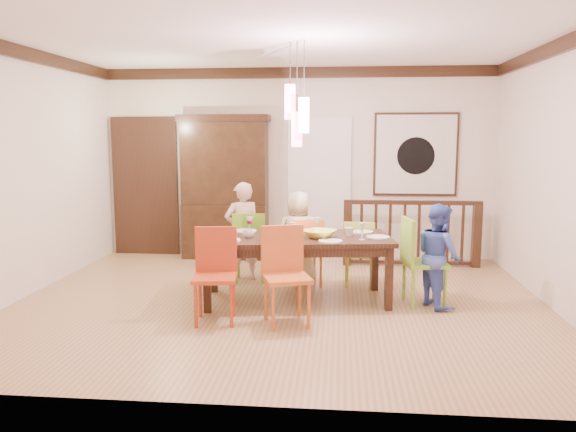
# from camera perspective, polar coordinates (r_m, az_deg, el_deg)

# --- Properties ---
(floor) EXTENTS (6.00, 6.00, 0.00)m
(floor) POSITION_cam_1_polar(r_m,az_deg,el_deg) (6.49, -0.87, -8.70)
(floor) COLOR #977649
(floor) RESTS_ON ground
(ceiling) EXTENTS (6.00, 6.00, 0.00)m
(ceiling) POSITION_cam_1_polar(r_m,az_deg,el_deg) (6.29, -0.93, 17.48)
(ceiling) COLOR white
(ceiling) RESTS_ON wall_back
(wall_back) EXTENTS (6.00, 0.00, 6.00)m
(wall_back) POSITION_cam_1_polar(r_m,az_deg,el_deg) (8.71, 0.90, 5.33)
(wall_back) COLOR beige
(wall_back) RESTS_ON floor
(wall_left) EXTENTS (0.00, 5.00, 5.00)m
(wall_left) POSITION_cam_1_polar(r_m,az_deg,el_deg) (7.20, -25.44, 3.94)
(wall_left) COLOR beige
(wall_left) RESTS_ON floor
(wall_right) EXTENTS (0.00, 5.00, 5.00)m
(wall_right) POSITION_cam_1_polar(r_m,az_deg,el_deg) (6.61, 25.98, 3.59)
(wall_right) COLOR beige
(wall_right) RESTS_ON floor
(crown_molding) EXTENTS (6.00, 5.00, 0.16)m
(crown_molding) POSITION_cam_1_polar(r_m,az_deg,el_deg) (6.28, -0.93, 16.75)
(crown_molding) COLOR black
(crown_molding) RESTS_ON wall_back
(panel_door) EXTENTS (1.04, 0.07, 2.24)m
(panel_door) POSITION_cam_1_polar(r_m,az_deg,el_deg) (9.19, -14.24, 2.73)
(panel_door) COLOR black
(panel_door) RESTS_ON wall_back
(white_doorway) EXTENTS (0.97, 0.05, 2.22)m
(white_doorway) POSITION_cam_1_polar(r_m,az_deg,el_deg) (8.68, 3.18, 2.66)
(white_doorway) COLOR silver
(white_doorway) RESTS_ON wall_back
(painting) EXTENTS (1.25, 0.06, 1.25)m
(painting) POSITION_cam_1_polar(r_m,az_deg,el_deg) (8.71, 12.84, 6.11)
(painting) COLOR black
(painting) RESTS_ON wall_back
(pendant_cluster) EXTENTS (0.27, 0.21, 1.14)m
(pendant_cluster) POSITION_cam_1_polar(r_m,az_deg,el_deg) (6.26, 0.91, 10.22)
(pendant_cluster) COLOR #FF4C69
(pendant_cluster) RESTS_ON ceiling
(dining_table) EXTENTS (2.22, 1.23, 0.75)m
(dining_table) POSITION_cam_1_polar(r_m,az_deg,el_deg) (6.38, 0.88, -2.82)
(dining_table) COLOR black
(dining_table) RESTS_ON floor
(chair_far_left) EXTENTS (0.45, 0.45, 0.91)m
(chair_far_left) POSITION_cam_1_polar(r_m,az_deg,el_deg) (7.28, -3.89, -2.60)
(chair_far_left) COLOR #6AA921
(chair_far_left) RESTS_ON floor
(chair_far_mid) EXTENTS (0.49, 0.49, 0.87)m
(chair_far_mid) POSITION_cam_1_polar(r_m,az_deg,el_deg) (7.06, 1.80, -3.16)
(chair_far_mid) COLOR orange
(chair_far_mid) RESTS_ON floor
(chair_far_right) EXTENTS (0.40, 0.40, 0.83)m
(chair_far_right) POSITION_cam_1_polar(r_m,az_deg,el_deg) (7.13, 7.26, -3.25)
(chair_far_right) COLOR #B8CD35
(chair_far_right) RESTS_ON floor
(chair_near_left) EXTENTS (0.48, 0.48, 0.95)m
(chair_near_left) POSITION_cam_1_polar(r_m,az_deg,el_deg) (5.72, -7.46, -5.43)
(chair_near_left) COLOR #A33317
(chair_near_left) RESTS_ON floor
(chair_near_mid) EXTENTS (0.56, 0.56, 0.98)m
(chair_near_mid) POSITION_cam_1_polar(r_m,az_deg,el_deg) (5.60, -0.13, -5.48)
(chair_near_mid) COLOR #BA5623
(chair_near_mid) RESTS_ON floor
(chair_end_right) EXTENTS (0.51, 0.51, 0.98)m
(chair_end_right) POSITION_cam_1_polar(r_m,az_deg,el_deg) (6.43, 13.74, -3.93)
(chair_end_right) COLOR #7AB632
(chair_end_right) RESTS_ON floor
(china_hutch) EXTENTS (1.39, 0.46, 2.20)m
(china_hutch) POSITION_cam_1_polar(r_m,az_deg,el_deg) (8.69, -6.41, 2.98)
(china_hutch) COLOR black
(china_hutch) RESTS_ON floor
(balustrade) EXTENTS (1.97, 0.12, 0.96)m
(balustrade) POSITION_cam_1_polar(r_m,az_deg,el_deg) (8.30, 12.44, -1.61)
(balustrade) COLOR black
(balustrade) RESTS_ON floor
(person_far_left) EXTENTS (0.56, 0.48, 1.29)m
(person_far_left) POSITION_cam_1_polar(r_m,az_deg,el_deg) (7.34, -4.65, -1.57)
(person_far_left) COLOR beige
(person_far_left) RESTS_ON floor
(person_far_mid) EXTENTS (0.61, 0.43, 1.19)m
(person_far_mid) POSITION_cam_1_polar(r_m,az_deg,el_deg) (7.23, 1.07, -2.11)
(person_far_mid) COLOR beige
(person_far_mid) RESTS_ON floor
(person_end_right) EXTENTS (0.61, 0.68, 1.15)m
(person_end_right) POSITION_cam_1_polar(r_m,az_deg,el_deg) (6.41, 15.04, -3.87)
(person_end_right) COLOR #4560C3
(person_end_right) RESTS_ON floor
(serving_bowl) EXTENTS (0.46, 0.46, 0.09)m
(serving_bowl) POSITION_cam_1_polar(r_m,az_deg,el_deg) (6.29, 3.25, -1.82)
(serving_bowl) COLOR yellow
(serving_bowl) RESTS_ON dining_table
(small_bowl) EXTENTS (0.24, 0.24, 0.06)m
(small_bowl) POSITION_cam_1_polar(r_m,az_deg,el_deg) (6.41, -0.14, -1.72)
(small_bowl) COLOR white
(small_bowl) RESTS_ON dining_table
(cup_left) EXTENTS (0.13, 0.13, 0.10)m
(cup_left) POSITION_cam_1_polar(r_m,az_deg,el_deg) (6.29, -4.05, -1.77)
(cup_left) COLOR silver
(cup_left) RESTS_ON dining_table
(cup_right) EXTENTS (0.14, 0.14, 0.10)m
(cup_right) POSITION_cam_1_polar(r_m,az_deg,el_deg) (6.41, 6.26, -1.60)
(cup_right) COLOR silver
(cup_right) RESTS_ON dining_table
(plate_far_left) EXTENTS (0.26, 0.26, 0.01)m
(plate_far_left) POSITION_cam_1_polar(r_m,az_deg,el_deg) (6.71, -4.31, -1.51)
(plate_far_left) COLOR white
(plate_far_left) RESTS_ON dining_table
(plate_far_mid) EXTENTS (0.26, 0.26, 0.01)m
(plate_far_mid) POSITION_cam_1_polar(r_m,az_deg,el_deg) (6.67, 1.70, -1.54)
(plate_far_mid) COLOR white
(plate_far_mid) RESTS_ON dining_table
(plate_far_right) EXTENTS (0.26, 0.26, 0.01)m
(plate_far_right) POSITION_cam_1_polar(r_m,az_deg,el_deg) (6.68, 7.56, -1.59)
(plate_far_right) COLOR white
(plate_far_right) RESTS_ON dining_table
(plate_near_left) EXTENTS (0.26, 0.26, 0.01)m
(plate_near_left) POSITION_cam_1_polar(r_m,az_deg,el_deg) (6.13, -6.05, -2.46)
(plate_near_left) COLOR white
(plate_near_left) RESTS_ON dining_table
(plate_near_mid) EXTENTS (0.26, 0.26, 0.01)m
(plate_near_mid) POSITION_cam_1_polar(r_m,az_deg,el_deg) (6.06, 4.34, -2.56)
(plate_near_mid) COLOR white
(plate_near_mid) RESTS_ON dining_table
(plate_end_right) EXTENTS (0.26, 0.26, 0.01)m
(plate_end_right) POSITION_cam_1_polar(r_m,az_deg,el_deg) (6.36, 9.15, -2.12)
(plate_end_right) COLOR white
(plate_end_right) RESTS_ON dining_table
(wine_glass_a) EXTENTS (0.08, 0.08, 0.19)m
(wine_glass_a) POSITION_cam_1_polar(r_m,az_deg,el_deg) (6.61, -3.94, -0.89)
(wine_glass_a) COLOR #590C19
(wine_glass_a) RESTS_ON dining_table
(wine_glass_b) EXTENTS (0.08, 0.08, 0.19)m
(wine_glass_b) POSITION_cam_1_polar(r_m,az_deg,el_deg) (6.53, 3.00, -0.98)
(wine_glass_b) COLOR silver
(wine_glass_b) RESTS_ON dining_table
(wine_glass_c) EXTENTS (0.08, 0.08, 0.19)m
(wine_glass_c) POSITION_cam_1_polar(r_m,az_deg,el_deg) (6.15, 0.51, -1.54)
(wine_glass_c) COLOR #590C19
(wine_glass_c) RESTS_ON dining_table
(wine_glass_d) EXTENTS (0.08, 0.08, 0.19)m
(wine_glass_d) POSITION_cam_1_polar(r_m,az_deg,el_deg) (6.20, 7.53, -1.54)
(wine_glass_d) COLOR silver
(wine_glass_d) RESTS_ON dining_table
(napkin) EXTENTS (0.18, 0.14, 0.01)m
(napkin) POSITION_cam_1_polar(r_m,az_deg,el_deg) (6.01, 0.57, -2.62)
(napkin) COLOR #D83359
(napkin) RESTS_ON dining_table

